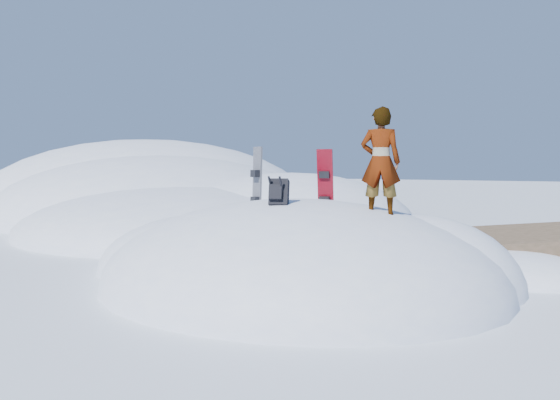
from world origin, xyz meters
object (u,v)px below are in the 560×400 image
at_px(backpack, 279,193).
at_px(person, 381,162).
at_px(snowboard_red, 325,190).
at_px(snowboard_dark, 257,190).

bearing_deg(backpack, person, 3.74).
distance_m(snowboard_red, snowboard_dark, 1.24).
xyz_separation_m(snowboard_red, backpack, (-0.28, -1.36, 0.02)).
bearing_deg(snowboard_dark, backpack, -11.92).
xyz_separation_m(snowboard_red, person, (1.22, -0.81, 0.51)).
bearing_deg(person, backpack, 9.47).
distance_m(backpack, person, 1.67).
height_order(snowboard_dark, person, person).
height_order(snowboard_dark, backpack, snowboard_dark).
bearing_deg(snowboard_red, snowboard_dark, -168.84).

